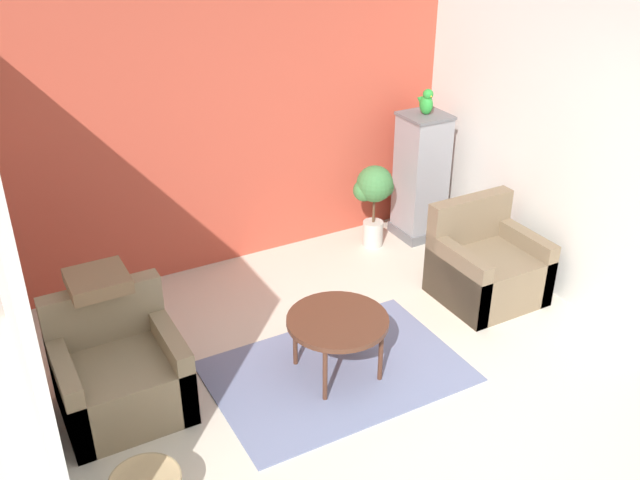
{
  "coord_description": "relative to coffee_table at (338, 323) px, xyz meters",
  "views": [
    {
      "loc": [
        -2.29,
        -2.62,
        3.44
      ],
      "look_at": [
        0.0,
        1.56,
        0.9
      ],
      "focal_mm": 40.0,
      "sensor_mm": 36.0,
      "label": 1
    }
  ],
  "objects": [
    {
      "name": "throw_pillow",
      "position": [
        -1.52,
        0.66,
        0.46
      ],
      "size": [
        0.4,
        0.4,
        0.1
      ],
      "color": "#846647",
      "rests_on": "armchair_left"
    },
    {
      "name": "armchair_left",
      "position": [
        -1.52,
        0.38,
        -0.16
      ],
      "size": [
        0.83,
        0.76,
        0.86
      ],
      "color": "#8E7A5B",
      "rests_on": "ground_plane"
    },
    {
      "name": "potted_plant",
      "position": [
        1.33,
        1.61,
        0.13
      ],
      "size": [
        0.4,
        0.36,
        0.85
      ],
      "color": "beige",
      "rests_on": "ground_plane"
    },
    {
      "name": "armchair_right",
      "position": [
        1.69,
        0.32,
        -0.16
      ],
      "size": [
        0.83,
        0.76,
        0.86
      ],
      "color": "#7A664C",
      "rests_on": "ground_plane"
    },
    {
      "name": "ground_plane",
      "position": [
        0.1,
        -1.11,
        -0.45
      ],
      "size": [
        20.0,
        20.0,
        0.0
      ],
      "primitive_type": "plane",
      "color": "beige",
      "rests_on": "ground"
    },
    {
      "name": "wall_right",
      "position": [
        2.29,
        0.46,
        0.84
      ],
      "size": [
        0.06,
        3.12,
        2.57
      ],
      "color": "silver",
      "rests_on": "ground_plane"
    },
    {
      "name": "coffee_table",
      "position": [
        0.0,
        0.0,
        0.0
      ],
      "size": [
        0.76,
        0.76,
        0.49
      ],
      "color": "#512D1E",
      "rests_on": "ground_plane"
    },
    {
      "name": "wall_back_accent",
      "position": [
        0.1,
        2.05,
        0.84
      ],
      "size": [
        4.44,
        0.06,
        2.57
      ],
      "color": "#C64C38",
      "rests_on": "ground_plane"
    },
    {
      "name": "parrot",
      "position": [
        1.87,
        1.58,
        0.96
      ],
      "size": [
        0.12,
        0.21,
        0.26
      ],
      "color": "green",
      "rests_on": "birdcage"
    },
    {
      "name": "area_rug",
      "position": [
        0.0,
        0.0,
        -0.44
      ],
      "size": [
        1.88,
        1.26,
        0.01
      ],
      "color": "slate",
      "rests_on": "ground_plane"
    },
    {
      "name": "wall_left",
      "position": [
        -2.09,
        0.46,
        0.84
      ],
      "size": [
        0.06,
        3.12,
        2.57
      ],
      "color": "silver",
      "rests_on": "ground_plane"
    },
    {
      "name": "birdcage",
      "position": [
        1.87,
        1.58,
        0.19
      ],
      "size": [
        0.45,
        0.45,
        1.3
      ],
      "color": "slate",
      "rests_on": "ground_plane"
    }
  ]
}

